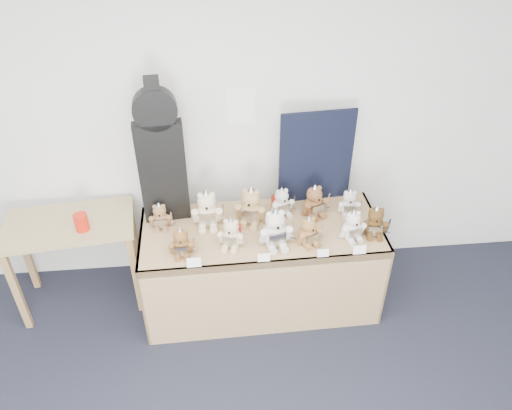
{
  "coord_description": "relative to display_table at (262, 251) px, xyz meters",
  "views": [
    {
      "loc": [
        0.14,
        -0.88,
        3.06
      ],
      "look_at": [
        0.41,
        1.89,
        1.04
      ],
      "focal_mm": 35.0,
      "sensor_mm": 36.0,
      "label": 1
    }
  ],
  "objects": [
    {
      "name": "room_shell",
      "position": [
        -0.1,
        0.58,
        0.91
      ],
      "size": [
        6.0,
        6.0,
        6.0
      ],
      "color": "white",
      "rests_on": "floor"
    },
    {
      "name": "display_table",
      "position": [
        0.0,
        0.0,
        0.0
      ],
      "size": [
        1.8,
        0.78,
        0.75
      ],
      "rotation": [
        0.0,
        0.0,
        0.02
      ],
      "color": "#9C804F",
      "rests_on": "floor"
    },
    {
      "name": "teddy_back_centre_left",
      "position": [
        -0.07,
        0.17,
        0.29
      ],
      "size": [
        0.26,
        0.25,
        0.32
      ],
      "rotation": [
        0.0,
        0.0,
        -0.3
      ],
      "color": "tan",
      "rests_on": "display_table"
    },
    {
      "name": "side_table",
      "position": [
        -1.42,
        0.24,
        0.07
      ],
      "size": [
        1.0,
        0.63,
        0.79
      ],
      "rotation": [
        0.0,
        0.0,
        0.11
      ],
      "color": "tan",
      "rests_on": "floor"
    },
    {
      "name": "teddy_front_left",
      "position": [
        -0.23,
        -0.09,
        0.26
      ],
      "size": [
        0.21,
        0.19,
        0.25
      ],
      "rotation": [
        0.0,
        0.0,
        -0.26
      ],
      "color": "beige",
      "rests_on": "display_table"
    },
    {
      "name": "teddy_back_end",
      "position": [
        0.68,
        0.2,
        0.25
      ],
      "size": [
        0.19,
        0.16,
        0.23
      ],
      "rotation": [
        0.0,
        0.0,
        -0.11
      ],
      "color": "silver",
      "rests_on": "display_table"
    },
    {
      "name": "navy_board",
      "position": [
        0.45,
        0.42,
        0.54
      ],
      "size": [
        0.57,
        0.07,
        0.76
      ],
      "primitive_type": "cube",
      "rotation": [
        0.0,
        0.0,
        0.08
      ],
      "color": "black",
      "rests_on": "display_table"
    },
    {
      "name": "red_cup",
      "position": [
        -1.3,
        0.14,
        0.27
      ],
      "size": [
        0.1,
        0.1,
        0.13
      ],
      "primitive_type": "cylinder",
      "color": "red",
      "rests_on": "side_table"
    },
    {
      "name": "teddy_front_centre",
      "position": [
        0.08,
        -0.1,
        0.29
      ],
      "size": [
        0.27,
        0.22,
        0.32
      ],
      "rotation": [
        0.0,
        0.0,
        0.12
      ],
      "color": "silver",
      "rests_on": "display_table"
    },
    {
      "name": "teddy_back_right",
      "position": [
        0.42,
        0.21,
        0.27
      ],
      "size": [
        0.23,
        0.22,
        0.28
      ],
      "rotation": [
        0.0,
        0.0,
        0.36
      ],
      "color": "brown",
      "rests_on": "display_table"
    },
    {
      "name": "guitar_case",
      "position": [
        -0.69,
        0.29,
        0.7
      ],
      "size": [
        0.34,
        0.13,
        1.11
      ],
      "rotation": [
        0.0,
        0.0,
        0.09
      ],
      "color": "black",
      "rests_on": "display_table"
    },
    {
      "name": "teddy_back_left",
      "position": [
        -0.39,
        0.17,
        0.29
      ],
      "size": [
        0.26,
        0.21,
        0.32
      ],
      "rotation": [
        0.0,
        0.0,
        -0.01
      ],
      "color": "beige",
      "rests_on": "display_table"
    },
    {
      "name": "teddy_front_far_left",
      "position": [
        -0.58,
        -0.15,
        0.26
      ],
      "size": [
        0.19,
        0.15,
        0.24
      ],
      "rotation": [
        0.0,
        0.0,
        0.01
      ],
      "color": "brown",
      "rests_on": "display_table"
    },
    {
      "name": "teddy_front_right",
      "position": [
        0.31,
        -0.12,
        0.26
      ],
      "size": [
        0.2,
        0.19,
        0.25
      ],
      "rotation": [
        0.0,
        0.0,
        0.37
      ],
      "color": "#986739",
      "rests_on": "display_table"
    },
    {
      "name": "entry_card_d",
      "position": [
        0.65,
        -0.27,
        0.2
      ],
      "size": [
        0.09,
        0.02,
        0.07
      ],
      "primitive_type": "cube",
      "rotation": [
        -0.24,
        0.0,
        0.02
      ],
      "color": "white",
      "rests_on": "display_table"
    },
    {
      "name": "entry_card_c",
      "position": [
        0.39,
        -0.28,
        0.19
      ],
      "size": [
        0.08,
        0.02,
        0.06
      ],
      "primitive_type": "cube",
      "rotation": [
        -0.24,
        0.0,
        0.02
      ],
      "color": "white",
      "rests_on": "display_table"
    },
    {
      "name": "teddy_back_centre_right",
      "position": [
        0.17,
        0.25,
        0.26
      ],
      "size": [
        0.21,
        0.19,
        0.25
      ],
      "rotation": [
        0.0,
        0.0,
        0.29
      ],
      "color": "silver",
      "rests_on": "display_table"
    },
    {
      "name": "teddy_front_far_right",
      "position": [
        0.64,
        -0.09,
        0.26
      ],
      "size": [
        0.21,
        0.19,
        0.25
      ],
      "rotation": [
        0.0,
        0.0,
        0.2
      ],
      "color": "silver",
      "rests_on": "display_table"
    },
    {
      "name": "teddy_back_far_left",
      "position": [
        -0.74,
        0.17,
        0.25
      ],
      "size": [
        0.18,
        0.15,
        0.23
      ],
      "rotation": [
        0.0,
        0.0,
        0.03
      ],
      "color": "olive",
      "rests_on": "display_table"
    },
    {
      "name": "entry_card_b",
      "position": [
        -0.02,
        -0.28,
        0.19
      ],
      "size": [
        0.08,
        0.02,
        0.06
      ],
      "primitive_type": "cube",
      "rotation": [
        -0.24,
        0.0,
        0.02
      ],
      "color": "white",
      "rests_on": "display_table"
    },
    {
      "name": "teddy_front_end",
      "position": [
        0.81,
        -0.06,
        0.26
      ],
      "size": [
        0.21,
        0.18,
        0.26
      ],
      "rotation": [
        0.0,
        0.0,
        -0.15
      ],
      "color": "#51371B",
      "rests_on": "display_table"
    },
    {
      "name": "entry_card_a",
      "position": [
        -0.49,
        -0.29,
        0.2
      ],
      "size": [
        0.1,
        0.02,
        0.07
      ],
      "primitive_type": "cube",
      "rotation": [
        -0.24,
        0.0,
        0.02
      ],
      "color": "white",
      "rests_on": "display_table"
    }
  ]
}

